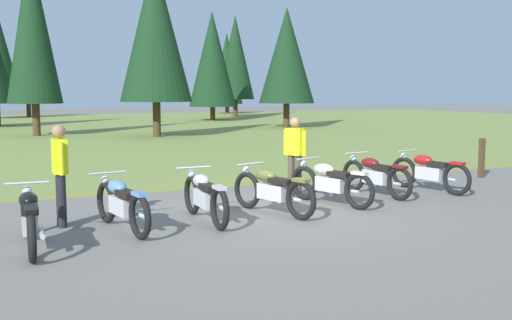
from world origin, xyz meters
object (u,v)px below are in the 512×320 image
motorcycle_black (30,219)px  motorcycle_sky_blue (122,203)px  motorcycle_silver (205,196)px  motorcycle_maroon (375,175)px  motorcycle_red (429,172)px  trail_marker_post (482,158)px  motorcycle_cream (330,182)px  rider_near_row_end (295,152)px  motorcycle_olive (272,190)px  rider_in_hivis_vest (60,169)px

motorcycle_black → motorcycle_sky_blue: same height
motorcycle_silver → motorcycle_maroon: bearing=12.8°
motorcycle_maroon → motorcycle_red: 1.41m
motorcycle_maroon → trail_marker_post: 4.20m
motorcycle_silver → motorcycle_cream: bearing=9.4°
motorcycle_black → motorcycle_sky_blue: size_ratio=1.01×
motorcycle_sky_blue → rider_near_row_end: size_ratio=1.25×
motorcycle_maroon → motorcycle_red: (1.41, -0.03, 0.00)m
motorcycle_maroon → trail_marker_post: size_ratio=2.07×
motorcycle_olive → rider_near_row_end: rider_near_row_end is taller
rider_near_row_end → motorcycle_cream: bearing=-78.2°
motorcycle_olive → motorcycle_maroon: 2.95m
motorcycle_red → rider_near_row_end: rider_near_row_end is taller
motorcycle_sky_blue → motorcycle_silver: (1.42, 0.08, 0.00)m
motorcycle_black → motorcycle_olive: same height
motorcycle_black → motorcycle_silver: bearing=14.1°
motorcycle_sky_blue → motorcycle_maroon: size_ratio=1.00×
motorcycle_black → motorcycle_olive: (4.16, 0.82, 0.00)m
motorcycle_olive → motorcycle_cream: (1.42, 0.34, 0.00)m
motorcycle_sky_blue → motorcycle_cream: same height
motorcycle_black → motorcycle_silver: same height
motorcycle_black → motorcycle_sky_blue: (1.41, 0.63, 0.00)m
motorcycle_sky_blue → motorcycle_red: same height
motorcycle_silver → motorcycle_red: bearing=9.3°
motorcycle_olive → motorcycle_black: bearing=-168.8°
motorcycle_maroon → rider_in_hivis_vest: 6.45m
motorcycle_red → motorcycle_sky_blue: bearing=-171.9°
motorcycle_maroon → rider_near_row_end: bearing=160.8°
motorcycle_black → motorcycle_red: bearing=10.9°
rider_in_hivis_vest → motorcycle_sky_blue: bearing=-39.4°
motorcycle_black → motorcycle_cream: (5.58, 1.17, 0.00)m
motorcycle_black → motorcycle_red: same height
motorcycle_sky_blue → motorcycle_cream: size_ratio=1.03×
motorcycle_cream → rider_near_row_end: 1.19m
motorcycle_olive → motorcycle_silver: bearing=-175.1°
motorcycle_black → motorcycle_cream: size_ratio=1.04×
rider_near_row_end → trail_marker_post: 5.73m
motorcycle_olive → trail_marker_post: (6.89, 1.91, 0.07)m
motorcycle_cream → rider_near_row_end: bearing=101.8°
rider_near_row_end → motorcycle_silver: bearing=-149.1°
trail_marker_post → motorcycle_black: bearing=-166.1°
motorcycle_black → motorcycle_maroon: same height
motorcycle_black → rider_near_row_end: rider_near_row_end is taller
motorcycle_maroon → rider_near_row_end: size_ratio=1.25×
rider_near_row_end → motorcycle_black: bearing=-157.5°
motorcycle_silver → motorcycle_red: same height
motorcycle_cream → motorcycle_maroon: 1.49m
motorcycle_maroon → motorcycle_silver: bearing=-167.2°
motorcycle_sky_blue → motorcycle_maroon: bearing=10.4°
motorcycle_olive → motorcycle_maroon: size_ratio=0.97×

